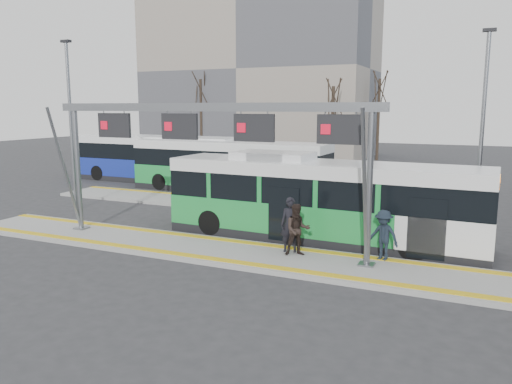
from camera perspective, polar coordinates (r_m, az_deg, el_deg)
ground at (r=18.32m, az=-4.92°, el=-6.85°), size 120.00×120.00×0.00m
platform_main at (r=18.29m, az=-4.92°, el=-6.63°), size 22.00×3.00×0.15m
platform_second at (r=26.99m, az=-4.07°, el=-1.30°), size 20.00×3.00×0.15m
tactile_main at (r=18.27m, az=-4.92°, el=-6.37°), size 22.00×2.65×0.02m
tactile_second at (r=27.97m, az=-2.95°, el=-0.72°), size 20.00×0.35×0.02m
gantry at (r=17.98m, az=-5.69°, el=6.76°), size 13.00×1.68×5.20m
apartment_block at (r=56.21m, az=0.51°, el=13.75°), size 24.50×12.50×18.40m
hero_bus at (r=19.69m, az=7.35°, el=-1.04°), size 12.51×3.08×3.42m
bg_bus_green at (r=30.81m, az=-3.08°, el=2.86°), size 12.64×3.04×3.14m
bg_bus_blue at (r=35.77m, az=-11.24°, el=3.69°), size 12.36×2.85×3.22m
passenger_a at (r=17.58m, az=3.97°, el=-3.76°), size 0.81×0.64×1.94m
passenger_b at (r=17.20m, az=4.76°, el=-4.32°), size 1.09×1.01×1.80m
passenger_c at (r=17.16m, az=14.34°, el=-4.80°), size 1.24×0.96×1.70m
tree_left at (r=44.03m, az=8.82°, el=10.59°), size 1.40×1.40×7.91m
tree_mid at (r=50.87m, az=13.93°, el=11.21°), size 1.40×1.40×9.00m
tree_far at (r=52.60m, az=-6.34°, el=11.47°), size 1.40×1.40×9.12m
lamp_west at (r=26.67m, az=-20.40°, el=7.46°), size 0.50×0.25×8.41m
lamp_east at (r=21.60m, az=24.43°, el=6.48°), size 0.50×0.25×8.15m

